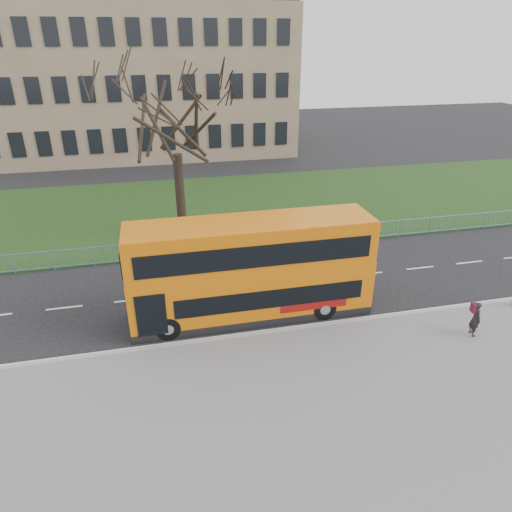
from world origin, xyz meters
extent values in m
plane|color=black|center=(0.00, 0.00, 0.00)|extent=(120.00, 120.00, 0.00)
cube|color=slate|center=(0.00, -6.75, 0.06)|extent=(80.00, 10.50, 0.12)
cube|color=#98999B|center=(0.00, -1.55, 0.07)|extent=(80.00, 0.20, 0.14)
cube|color=#1A3413|center=(0.00, 14.30, 0.04)|extent=(80.00, 15.40, 0.08)
cube|color=#896F57|center=(-5.00, 35.00, 7.00)|extent=(30.00, 15.00, 14.00)
cube|color=orange|center=(-0.74, 0.18, 1.32)|extent=(10.36, 2.48, 1.92)
cube|color=orange|center=(-0.74, 0.18, 2.45)|extent=(10.36, 2.48, 0.33)
cube|color=orange|center=(-0.74, 0.18, 3.48)|extent=(10.31, 2.43, 1.73)
cube|color=black|center=(-0.15, -1.07, 1.40)|extent=(7.99, 0.05, 0.84)
cube|color=black|center=(-0.74, -1.05, 3.39)|extent=(9.53, 0.05, 0.94)
cylinder|color=black|center=(-4.44, -0.93, 0.51)|extent=(1.03, 0.28, 1.03)
cylinder|color=black|center=(2.27, -0.94, 0.51)|extent=(1.03, 0.28, 1.03)
imported|color=black|center=(7.74, -3.56, 0.88)|extent=(0.44, 0.60, 1.52)
camera|label=1|loc=(-4.35, -16.71, 11.21)|focal=32.00mm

